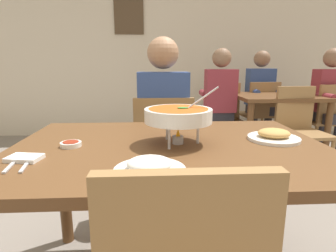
{
  "coord_description": "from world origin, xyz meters",
  "views": [
    {
      "loc": [
        -0.07,
        -1.17,
        1.12
      ],
      "look_at": [
        0.0,
        0.15,
        0.82
      ],
      "focal_mm": 29.11,
      "sensor_mm": 36.0,
      "label": 1
    }
  ],
  "objects_px": {
    "chair_bg_right": "(329,117)",
    "patron_bg_middle": "(261,93)",
    "appetizer_plate": "(274,136)",
    "chair_bg_window": "(224,110)",
    "chair_diner_main": "(163,148)",
    "patron_bg_left": "(219,97)",
    "curry_bowl": "(178,116)",
    "dining_table_main": "(170,165)",
    "rice_plate": "(150,167)",
    "diner_main": "(163,116)",
    "chair_bg_left": "(225,115)",
    "chair_bg_middle": "(260,110)",
    "dining_table_far": "(277,107)",
    "chair_bg_corner": "(299,125)",
    "patron_bg_right": "(331,97)",
    "sauce_dish": "(71,144)"
  },
  "relations": [
    {
      "from": "chair_bg_right",
      "to": "patron_bg_middle",
      "type": "bearing_deg",
      "value": 136.42
    },
    {
      "from": "curry_bowl",
      "to": "chair_bg_window",
      "type": "height_order",
      "value": "curry_bowl"
    },
    {
      "from": "dining_table_main",
      "to": "chair_bg_corner",
      "type": "xyz_separation_m",
      "value": [
        1.44,
        1.51,
        -0.16
      ]
    },
    {
      "from": "dining_table_far",
      "to": "chair_bg_left",
      "type": "relative_size",
      "value": 1.11
    },
    {
      "from": "chair_bg_right",
      "to": "patron_bg_left",
      "type": "relative_size",
      "value": 0.69
    },
    {
      "from": "curry_bowl",
      "to": "patron_bg_middle",
      "type": "relative_size",
      "value": 0.25
    },
    {
      "from": "chair_bg_right",
      "to": "chair_diner_main",
      "type": "bearing_deg",
      "value": -150.5
    },
    {
      "from": "dining_table_main",
      "to": "rice_plate",
      "type": "xyz_separation_m",
      "value": [
        -0.09,
        -0.33,
        0.12
      ]
    },
    {
      "from": "sauce_dish",
      "to": "patron_bg_middle",
      "type": "distance_m",
      "value": 3.14
    },
    {
      "from": "chair_bg_left",
      "to": "patron_bg_right",
      "type": "bearing_deg",
      "value": -6.99
    },
    {
      "from": "rice_plate",
      "to": "chair_bg_corner",
      "type": "bearing_deg",
      "value": 50.3
    },
    {
      "from": "chair_diner_main",
      "to": "chair_bg_window",
      "type": "bearing_deg",
      "value": 62.42
    },
    {
      "from": "dining_table_main",
      "to": "chair_bg_corner",
      "type": "bearing_deg",
      "value": 46.35
    },
    {
      "from": "chair_diner_main",
      "to": "patron_bg_right",
      "type": "relative_size",
      "value": 0.69
    },
    {
      "from": "dining_table_far",
      "to": "patron_bg_left",
      "type": "xyz_separation_m",
      "value": [
        -0.68,
        0.07,
        0.11
      ]
    },
    {
      "from": "appetizer_plate",
      "to": "chair_bg_window",
      "type": "bearing_deg",
      "value": 80.6
    },
    {
      "from": "diner_main",
      "to": "chair_bg_middle",
      "type": "bearing_deg",
      "value": 49.49
    },
    {
      "from": "chair_bg_window",
      "to": "chair_diner_main",
      "type": "bearing_deg",
      "value": -117.58
    },
    {
      "from": "appetizer_plate",
      "to": "chair_bg_middle",
      "type": "xyz_separation_m",
      "value": [
        0.9,
        2.4,
        -0.28
      ]
    },
    {
      "from": "chair_bg_corner",
      "to": "patron_bg_left",
      "type": "height_order",
      "value": "patron_bg_left"
    },
    {
      "from": "rice_plate",
      "to": "patron_bg_left",
      "type": "height_order",
      "value": "patron_bg_left"
    },
    {
      "from": "diner_main",
      "to": "chair_bg_right",
      "type": "distance_m",
      "value": 2.34
    },
    {
      "from": "chair_diner_main",
      "to": "curry_bowl",
      "type": "bearing_deg",
      "value": -87.21
    },
    {
      "from": "chair_bg_right",
      "to": "diner_main",
      "type": "bearing_deg",
      "value": -151.21
    },
    {
      "from": "dining_table_far",
      "to": "chair_bg_right",
      "type": "relative_size",
      "value": 1.11
    },
    {
      "from": "chair_diner_main",
      "to": "chair_bg_window",
      "type": "xyz_separation_m",
      "value": [
        0.9,
        1.73,
        0.0
      ]
    },
    {
      "from": "chair_bg_left",
      "to": "chair_diner_main",
      "type": "bearing_deg",
      "value": -121.56
    },
    {
      "from": "chair_bg_window",
      "to": "chair_bg_left",
      "type": "bearing_deg",
      "value": -102.82
    },
    {
      "from": "chair_bg_middle",
      "to": "chair_bg_window",
      "type": "bearing_deg",
      "value": 172.23
    },
    {
      "from": "rice_plate",
      "to": "sauce_dish",
      "type": "xyz_separation_m",
      "value": [
        -0.35,
        0.32,
        -0.01
      ]
    },
    {
      "from": "curry_bowl",
      "to": "chair_bg_left",
      "type": "height_order",
      "value": "curry_bowl"
    },
    {
      "from": "patron_bg_middle",
      "to": "chair_bg_middle",
      "type": "bearing_deg",
      "value": -106.93
    },
    {
      "from": "chair_bg_left",
      "to": "chair_bg_middle",
      "type": "bearing_deg",
      "value": 30.57
    },
    {
      "from": "diner_main",
      "to": "curry_bowl",
      "type": "relative_size",
      "value": 3.94
    },
    {
      "from": "dining_table_main",
      "to": "chair_bg_middle",
      "type": "height_order",
      "value": "chair_bg_middle"
    },
    {
      "from": "sauce_dish",
      "to": "patron_bg_left",
      "type": "relative_size",
      "value": 0.07
    },
    {
      "from": "chair_diner_main",
      "to": "patron_bg_middle",
      "type": "distance_m",
      "value": 2.26
    },
    {
      "from": "dining_table_main",
      "to": "rice_plate",
      "type": "distance_m",
      "value": 0.36
    },
    {
      "from": "chair_diner_main",
      "to": "patron_bg_left",
      "type": "height_order",
      "value": "patron_bg_left"
    },
    {
      "from": "sauce_dish",
      "to": "chair_bg_right",
      "type": "height_order",
      "value": "chair_bg_right"
    },
    {
      "from": "chair_diner_main",
      "to": "chair_bg_middle",
      "type": "bearing_deg",
      "value": 50.05
    },
    {
      "from": "dining_table_far",
      "to": "patron_bg_middle",
      "type": "xyz_separation_m",
      "value": [
        0.01,
        0.54,
        0.11
      ]
    },
    {
      "from": "dining_table_main",
      "to": "appetizer_plate",
      "type": "xyz_separation_m",
      "value": [
        0.5,
        0.04,
        0.12
      ]
    },
    {
      "from": "diner_main",
      "to": "chair_diner_main",
      "type": "bearing_deg",
      "value": -90.0
    },
    {
      "from": "patron_bg_right",
      "to": "rice_plate",
      "type": "bearing_deg",
      "value": -133.06
    },
    {
      "from": "dining_table_main",
      "to": "chair_bg_middle",
      "type": "xyz_separation_m",
      "value": [
        1.39,
        2.44,
        -0.16
      ]
    },
    {
      "from": "chair_diner_main",
      "to": "diner_main",
      "type": "distance_m",
      "value": 0.24
    },
    {
      "from": "chair_bg_right",
      "to": "chair_bg_window",
      "type": "distance_m",
      "value": 1.27
    },
    {
      "from": "diner_main",
      "to": "dining_table_far",
      "type": "relative_size",
      "value": 1.31
    },
    {
      "from": "dining_table_far",
      "to": "chair_bg_middle",
      "type": "distance_m",
      "value": 0.48
    }
  ]
}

